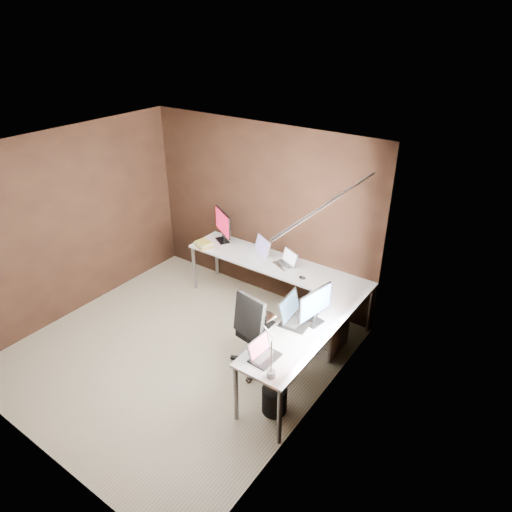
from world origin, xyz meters
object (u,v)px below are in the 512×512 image
at_px(wastebasket, 274,400).
at_px(laptop_white, 258,252).
at_px(laptop_black_big, 295,315).
at_px(office_chair, 260,345).
at_px(desk_lamp, 270,336).
at_px(laptop_black_small, 263,354).
at_px(drawer_pedestal, 325,326).
at_px(monitor_left, 223,225).
at_px(book_stack, 204,244).
at_px(laptop_silver, 287,262).
at_px(monitor_right, 315,304).

bearing_deg(wastebasket, laptop_white, 129.55).
bearing_deg(laptop_black_big, wastebasket, -171.05).
height_order(office_chair, wastebasket, office_chair).
distance_m(desk_lamp, wastebasket, 0.99).
bearing_deg(desk_lamp, laptop_black_big, 101.90).
relative_size(laptop_white, laptop_black_small, 1.40).
relative_size(drawer_pedestal, monitor_left, 1.26).
height_order(monitor_left, wastebasket, monitor_left).
xyz_separation_m(drawer_pedestal, monitor_left, (-1.96, 0.47, 0.69)).
xyz_separation_m(laptop_black_big, book_stack, (-1.98, 0.75, -0.02)).
height_order(monitor_left, laptop_white, monitor_left).
xyz_separation_m(drawer_pedestal, laptop_silver, (-0.81, 0.38, 0.48)).
bearing_deg(wastebasket, book_stack, 146.99).
bearing_deg(book_stack, laptop_black_big, -20.82).
xyz_separation_m(laptop_black_small, desk_lamp, (0.15, -0.11, 0.35)).
xyz_separation_m(laptop_black_small, wastebasket, (0.10, 0.08, -0.62)).
xyz_separation_m(monitor_left, laptop_white, (0.68, -0.07, -0.21)).
bearing_deg(wastebasket, monitor_right, 87.01).
relative_size(desk_lamp, wastebasket, 2.07).
bearing_deg(office_chair, laptop_black_big, 31.37).
distance_m(monitor_left, desk_lamp, 2.83).
xyz_separation_m(drawer_pedestal, office_chair, (-0.46, -0.75, 0.00)).
bearing_deg(laptop_black_small, book_stack, 57.58).
relative_size(monitor_right, laptop_silver, 1.40).
xyz_separation_m(laptop_silver, wastebasket, (0.88, -1.62, -0.62)).
xyz_separation_m(laptop_white, book_stack, (-0.79, -0.24, -0.02)).
bearing_deg(monitor_left, desk_lamp, -12.04).
height_order(desk_lamp, office_chair, desk_lamp).
relative_size(monitor_left, wastebasket, 1.56).
xyz_separation_m(monitor_right, laptop_black_big, (-0.20, -0.07, -0.18)).
relative_size(laptop_silver, desk_lamp, 0.58).
distance_m(laptop_black_small, wastebasket, 0.64).
distance_m(drawer_pedestal, laptop_black_big, 0.78).
bearing_deg(laptop_black_big, office_chair, 106.65).
relative_size(drawer_pedestal, laptop_black_small, 1.89).
height_order(laptop_silver, desk_lamp, desk_lamp).
bearing_deg(drawer_pedestal, book_stack, 175.87).
bearing_deg(monitor_right, laptop_black_small, -179.18).
height_order(laptop_black_big, book_stack, laptop_black_big).
height_order(book_stack, desk_lamp, desk_lamp).
distance_m(drawer_pedestal, laptop_black_small, 1.41).
distance_m(laptop_black_big, office_chair, 0.63).
bearing_deg(laptop_black_big, monitor_right, -76.63).
distance_m(monitor_right, wastebasket, 1.08).
bearing_deg(wastebasket, desk_lamp, -75.17).
xyz_separation_m(laptop_white, office_chair, (0.83, -1.14, -0.48)).
xyz_separation_m(monitor_left, laptop_silver, (1.15, -0.09, -0.22)).
relative_size(monitor_left, laptop_black_small, 1.50).
distance_m(laptop_silver, desk_lamp, 2.07).
relative_size(monitor_right, laptop_white, 1.14).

